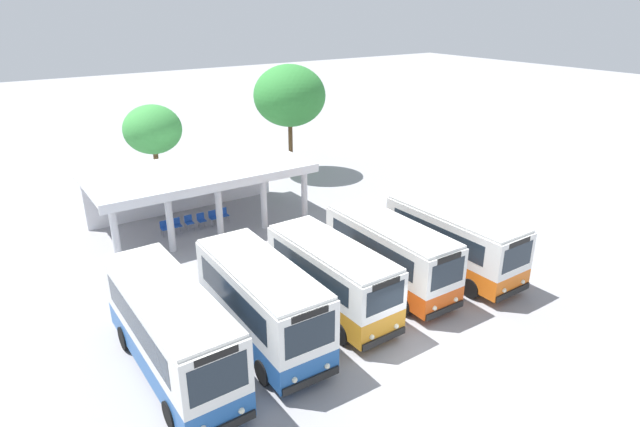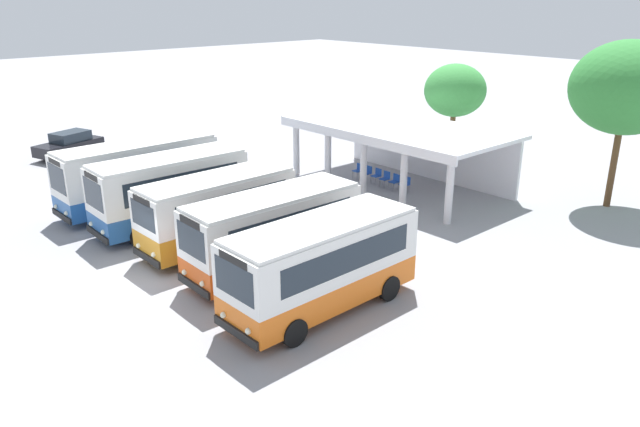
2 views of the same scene
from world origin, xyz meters
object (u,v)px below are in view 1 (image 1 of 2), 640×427
Objects in this scene: city_bus_fourth_amber at (390,252)px; waiting_chair_end_by_column at (165,227)px; city_bus_nearest_orange at (171,328)px; waiting_chair_second_from_end at (177,224)px; city_bus_second_in_row at (262,301)px; city_bus_fifth_blue at (454,239)px; waiting_chair_middle_seat at (189,221)px; waiting_chair_far_end_seat at (224,214)px; waiting_chair_fourth_seat at (201,219)px; city_bus_middle_cream at (332,275)px; waiting_chair_fifth_seat at (213,217)px.

waiting_chair_end_by_column is at bearing 120.53° from city_bus_fourth_amber.
city_bus_nearest_orange is 9.15× the size of waiting_chair_second_from_end.
city_bus_second_in_row is 10.14m from city_bus_fifth_blue.
waiting_chair_middle_seat is 1.00× the size of waiting_chair_far_end_seat.
waiting_chair_end_by_column is at bearing 179.00° from waiting_chair_fourth_seat.
city_bus_middle_cream is at bearing -91.68° from waiting_chair_far_end_seat.
city_bus_middle_cream is (6.76, 0.15, -0.12)m from city_bus_nearest_orange.
waiting_chair_middle_seat is at bearing 125.84° from city_bus_fifth_blue.
waiting_chair_middle_seat is at bearing 114.76° from city_bus_fourth_amber.
waiting_chair_far_end_seat is (3.71, 11.72, -1.29)m from city_bus_second_in_row.
city_bus_nearest_orange reaches higher than city_bus_fourth_amber.
waiting_chair_second_from_end is (-9.25, 11.81, -1.20)m from city_bus_fifth_blue.
city_bus_fourth_amber is at bearing -74.72° from waiting_chair_far_end_seat.
city_bus_nearest_orange is 1.12× the size of city_bus_fifth_blue.
city_bus_middle_cream is at bearing 176.95° from city_bus_fifth_blue.
waiting_chair_end_by_column is 1.00× the size of waiting_chair_second_from_end.
waiting_chair_far_end_seat is (0.71, 0.04, 0.00)m from waiting_chair_fifth_seat.
waiting_chair_middle_seat is at bearing 82.30° from city_bus_second_in_row.
city_bus_nearest_orange is 3.38m from city_bus_second_in_row.
city_bus_second_in_row reaches higher than waiting_chair_second_from_end.
city_bus_second_in_row reaches higher than city_bus_fourth_amber.
city_bus_fifth_blue is (3.38, -0.63, 0.01)m from city_bus_fourth_amber.
waiting_chair_end_by_column is (-6.58, 11.16, -1.19)m from city_bus_fourth_amber.
city_bus_middle_cream is at bearing -81.15° from waiting_chair_middle_seat.
waiting_chair_far_end_seat is at bearing 118.61° from city_bus_fifth_blue.
city_bus_nearest_orange is at bearing -110.18° from waiting_chair_second_from_end.
city_bus_fifth_blue is (10.14, -0.06, -0.09)m from city_bus_second_in_row.
city_bus_middle_cream is at bearing -88.12° from waiting_chair_fifth_seat.
waiting_chair_second_from_end is (0.89, 11.76, -1.29)m from city_bus_second_in_row.
city_bus_fifth_blue reaches higher than city_bus_fourth_amber.
waiting_chair_fourth_seat is at bearing 178.48° from waiting_chair_fifth_seat.
city_bus_nearest_orange is 1.12× the size of city_bus_fourth_amber.
city_bus_second_in_row reaches higher than city_bus_fifth_blue.
city_bus_middle_cream is at bearing -84.59° from waiting_chair_fourth_seat.
waiting_chair_second_from_end is 1.42m from waiting_chair_fourth_seat.
waiting_chair_end_by_column is at bearing 178.87° from waiting_chair_fifth_seat.
city_bus_nearest_orange reaches higher than waiting_chair_far_end_seat.
city_bus_middle_cream reaches higher than waiting_chair_fourth_seat.
waiting_chair_middle_seat is 0.71m from waiting_chair_fourth_seat.
city_bus_second_in_row is 11.80m from waiting_chair_end_by_column.
city_bus_second_in_row is 12.13m from waiting_chair_fifth_seat.
city_bus_nearest_orange is at bearing -116.19° from waiting_chair_fourth_seat.
city_bus_fourth_amber is at bearing 4.61° from city_bus_middle_cream.
city_bus_middle_cream is 6.77m from city_bus_fifth_blue.
city_bus_second_in_row reaches higher than waiting_chair_far_end_seat.
waiting_chair_fourth_seat is at bearing 95.41° from city_bus_middle_cream.
city_bus_fifth_blue reaches higher than waiting_chair_far_end_seat.
waiting_chair_end_by_column is 1.41m from waiting_chair_middle_seat.
city_bus_fourth_amber is at bearing -59.47° from waiting_chair_end_by_column.
city_bus_middle_cream is 7.79× the size of waiting_chair_fifth_seat.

